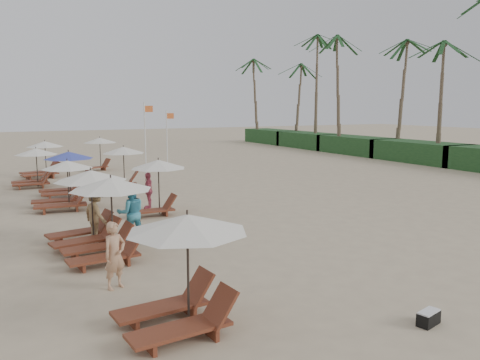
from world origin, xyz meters
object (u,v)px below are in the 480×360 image
beachgoer_far_a (148,190)px  duffel_bag (429,318)px  lounger_station_6 (41,161)px  lounger_station_0 (177,271)px  lounger_station_3 (61,187)px  flag_pole_near (146,135)px  beachgoer_mid_b (96,214)px  beachgoer_mid_a (131,213)px  lounger_station_1 (104,219)px  lounger_station_5 (33,167)px  inland_station_2 (98,148)px  beachgoer_near (115,255)px  lounger_station_2 (85,208)px  inland_station_1 (120,165)px  lounger_station_4 (64,174)px  inland_station_0 (156,180)px

beachgoer_far_a → duffel_bag: (1.65, -13.62, -0.63)m
lounger_station_6 → lounger_station_0: bearing=-89.3°
lounger_station_3 → flag_pole_near: size_ratio=0.58×
beachgoer_mid_b → beachgoer_mid_a: bearing=-137.0°
lounger_station_0 → lounger_station_1: 5.07m
lounger_station_5 → inland_station_2: bearing=50.3°
lounger_station_6 → beachgoer_near: 20.76m
beachgoer_mid_a → lounger_station_2: bearing=-10.3°
inland_station_1 → beachgoer_mid_b: inland_station_1 is taller
lounger_station_4 → beachgoer_mid_a: lounger_station_4 is taller
lounger_station_2 → lounger_station_3: (0.07, 5.98, -0.20)m
duffel_bag → lounger_station_5: bearing=104.2°
lounger_station_3 → inland_station_2: 13.05m
inland_station_0 → beachgoer_far_a: inland_station_0 is taller
lounger_station_1 → lounger_station_5: bearing=92.7°
lounger_station_3 → lounger_station_5: size_ratio=1.06×
inland_station_2 → beachgoer_mid_b: bearing=-101.6°
lounger_station_6 → beachgoer_far_a: bearing=-75.2°
inland_station_1 → inland_station_2: same height
flag_pole_near → lounger_station_1: bearing=-110.4°
lounger_station_3 → beachgoer_near: bearing=-90.8°
lounger_station_2 → flag_pole_near: bearing=66.5°
beachgoer_mid_a → lounger_station_6: bearing=-81.3°
lounger_station_0 → lounger_station_5: 19.90m
lounger_station_2 → inland_station_0: lounger_station_2 is taller
inland_station_2 → flag_pole_near: size_ratio=0.55×
beachgoer_mid_a → duffel_bag: (3.67, -8.84, -0.79)m
lounger_station_4 → inland_station_0: size_ratio=1.03×
lounger_station_6 → beachgoer_mid_a: (1.15, -16.82, -0.07)m
beachgoer_mid_a → beachgoer_far_a: size_ratio=1.20×
flag_pole_near → inland_station_0: bearing=-104.8°
beachgoer_mid_a → beachgoer_far_a: 5.20m
lounger_station_6 → inland_station_2: bearing=26.4°
lounger_station_4 → beachgoer_far_a: lounger_station_4 is taller
lounger_station_2 → lounger_station_0: bearing=-85.8°
lounger_station_5 → inland_station_1: size_ratio=0.88×
lounger_station_2 → lounger_station_3: lounger_station_2 is taller
lounger_station_2 → inland_station_2: size_ratio=1.05×
beachgoer_near → flag_pole_near: flag_pole_near is taller
lounger_station_3 → flag_pole_near: 10.75m
inland_station_2 → inland_station_1: bearing=-93.8°
lounger_station_0 → duffel_bag: lounger_station_0 is taller
lounger_station_5 → beachgoer_mid_b: lounger_station_5 is taller
lounger_station_1 → beachgoer_near: 2.35m
inland_station_2 → beachgoer_far_a: inland_station_2 is taller
lounger_station_4 → inland_station_2: bearing=69.5°
lounger_station_1 → duffel_bag: 8.76m
lounger_station_6 → beachgoer_far_a: size_ratio=1.73×
inland_station_2 → beachgoer_mid_b: inland_station_2 is taller
lounger_station_3 → beachgoer_mid_a: lounger_station_3 is taller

